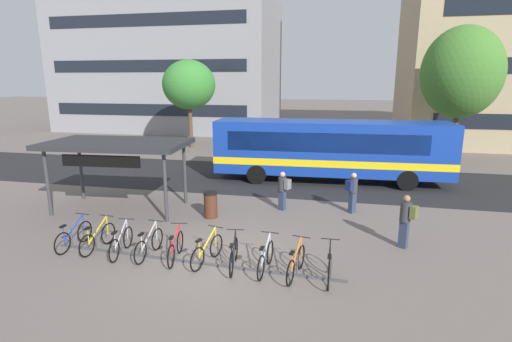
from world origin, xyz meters
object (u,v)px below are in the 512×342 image
object	(u,v)px
parked_bicycle_silver_7	(266,259)
street_tree_0	(189,85)
commuter_olive_pack_0	(406,218)
street_tree_1	(462,73)
parked_bicycle_black_9	(329,267)
parked_bicycle_yellow_5	(207,251)
parked_bicycle_blue_0	(74,236)
parked_bicycle_yellow_1	(98,238)
parked_bicycle_black_6	(234,256)
transit_shelter	(116,146)
parked_bicycle_silver_3	(149,245)
commuter_navy_pack_2	(352,190)
commuter_grey_pack_1	(283,188)
parked_bicycle_red_4	(176,248)
trash_bin	(211,205)
parked_bicycle_silver_2	(121,243)
city_bus	(332,148)

from	to	relation	value
parked_bicycle_silver_7	street_tree_0	world-z (taller)	street_tree_0
commuter_olive_pack_0	street_tree_1	world-z (taller)	street_tree_1
parked_bicycle_black_9	street_tree_0	size ratio (longest dim) A/B	0.25
parked_bicycle_yellow_5	street_tree_0	bearing A→B (deg)	36.09
parked_bicycle_yellow_5	parked_bicycle_blue_0	bearing A→B (deg)	101.35
parked_bicycle_yellow_5	street_tree_0	xyz separation A→B (m)	(-7.96, 19.17, 4.51)
parked_bicycle_yellow_1	parked_bicycle_black_6	distance (m)	4.54
transit_shelter	parked_bicycle_yellow_5	bearing A→B (deg)	-41.52
parked_bicycle_silver_3	street_tree_0	bearing A→B (deg)	19.77
parked_bicycle_black_6	street_tree_1	bearing A→B (deg)	-38.33
parked_bicycle_silver_3	street_tree_0	xyz separation A→B (m)	(-6.07, 19.08, 4.51)
parked_bicycle_black_9	commuter_navy_pack_2	xyz separation A→B (m)	(0.73, 5.73, 0.58)
parked_bicycle_silver_3	commuter_grey_pack_1	world-z (taller)	commuter_grey_pack_1
parked_bicycle_red_4	parked_bicycle_yellow_5	bearing A→B (deg)	-99.86
parked_bicycle_black_6	street_tree_1	world-z (taller)	street_tree_1
transit_shelter	commuter_grey_pack_1	distance (m)	6.97
parked_bicycle_blue_0	street_tree_1	bearing A→B (deg)	-39.20
parked_bicycle_yellow_1	parked_bicycle_red_4	size ratio (longest dim) A/B	1.01
parked_bicycle_silver_7	parked_bicycle_black_9	world-z (taller)	same
commuter_grey_pack_1	street_tree_1	size ratio (longest dim) A/B	0.19
commuter_olive_pack_0	trash_bin	bearing A→B (deg)	18.67
street_tree_0	street_tree_1	distance (m)	19.03
street_tree_0	street_tree_1	size ratio (longest dim) A/B	0.80
parked_bicycle_red_4	trash_bin	distance (m)	3.77
transit_shelter	trash_bin	distance (m)	4.53
transit_shelter	commuter_olive_pack_0	world-z (taller)	transit_shelter
commuter_grey_pack_1	commuter_navy_pack_2	size ratio (longest dim) A/B	0.97
commuter_olive_pack_0	parked_bicycle_yellow_5	bearing A→B (deg)	52.30
transit_shelter	commuter_grey_pack_1	world-z (taller)	transit_shelter
parked_bicycle_silver_3	parked_bicycle_red_4	world-z (taller)	same
parked_bicycle_yellow_1	parked_bicycle_silver_2	xyz separation A→B (m)	(0.91, -0.15, 0.00)
parked_bicycle_blue_0	trash_bin	distance (m)	4.96
commuter_navy_pack_2	trash_bin	world-z (taller)	commuter_navy_pack_2
parked_bicycle_blue_0	parked_bicycle_black_9	xyz separation A→B (m)	(8.08, -0.42, 0.00)
city_bus	parked_bicycle_yellow_5	xyz separation A→B (m)	(-3.29, -10.46, -1.39)
parked_bicycle_black_6	parked_bicycle_yellow_1	bearing A→B (deg)	78.23
parked_bicycle_silver_7	parked_bicycle_yellow_5	bearing A→B (deg)	90.11
parked_bicycle_black_9	street_tree_0	world-z (taller)	street_tree_0
parked_bicycle_black_9	street_tree_0	bearing A→B (deg)	30.43
parked_bicycle_yellow_1	commuter_grey_pack_1	size ratio (longest dim) A/B	1.06
parked_bicycle_silver_2	parked_bicycle_red_4	distance (m)	1.79
parked_bicycle_silver_7	trash_bin	size ratio (longest dim) A/B	1.67
commuter_navy_pack_2	street_tree_1	world-z (taller)	street_tree_1
commuter_grey_pack_1	parked_bicycle_blue_0	bearing A→B (deg)	67.91
parked_bicycle_yellow_5	commuter_navy_pack_2	distance (m)	6.97
parked_bicycle_yellow_5	commuter_navy_pack_2	bearing A→B (deg)	-24.27
street_tree_1	parked_bicycle_yellow_1	bearing A→B (deg)	-130.78
city_bus	commuter_olive_pack_0	bearing A→B (deg)	-74.94
parked_bicycle_silver_3	parked_bicycle_black_9	size ratio (longest dim) A/B	1.00
parked_bicycle_blue_0	parked_bicycle_silver_3	world-z (taller)	same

